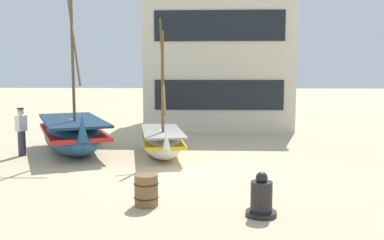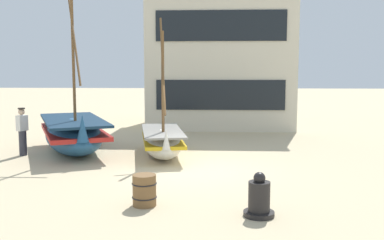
{
  "view_description": "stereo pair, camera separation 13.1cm",
  "coord_description": "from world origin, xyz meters",
  "px_view_note": "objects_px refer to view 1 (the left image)",
  "views": [
    {
      "loc": [
        0.65,
        -12.78,
        2.98
      ],
      "look_at": [
        0.0,
        1.0,
        1.4
      ],
      "focal_mm": 40.57,
      "sensor_mm": 36.0,
      "label": 1
    },
    {
      "loc": [
        0.78,
        -12.77,
        2.98
      ],
      "look_at": [
        0.0,
        1.0,
        1.4
      ],
      "focal_mm": 40.57,
      "sensor_mm": 36.0,
      "label": 2
    }
  ],
  "objects_px": {
    "fishing_boat_centre_large": "(162,141)",
    "harbor_building_main": "(218,62)",
    "fisherman_by_hull": "(21,132)",
    "fishing_boat_near_left": "(73,134)",
    "wooden_barrel": "(146,190)",
    "capstan_winch": "(261,199)"
  },
  "relations": [
    {
      "from": "fisherman_by_hull",
      "to": "harbor_building_main",
      "type": "height_order",
      "value": "harbor_building_main"
    },
    {
      "from": "fishing_boat_centre_large",
      "to": "fisherman_by_hull",
      "type": "height_order",
      "value": "fishing_boat_centre_large"
    },
    {
      "from": "fisherman_by_hull",
      "to": "wooden_barrel",
      "type": "bearing_deg",
      "value": -46.17
    },
    {
      "from": "fishing_boat_centre_large",
      "to": "harbor_building_main",
      "type": "distance_m",
      "value": 9.73
    },
    {
      "from": "fishing_boat_centre_large",
      "to": "fisherman_by_hull",
      "type": "distance_m",
      "value": 4.93
    },
    {
      "from": "fishing_boat_near_left",
      "to": "wooden_barrel",
      "type": "distance_m",
      "value": 7.08
    },
    {
      "from": "fisherman_by_hull",
      "to": "capstan_winch",
      "type": "xyz_separation_m",
      "value": [
        7.68,
        -5.99,
        -0.47
      ]
    },
    {
      "from": "capstan_winch",
      "to": "wooden_barrel",
      "type": "xyz_separation_m",
      "value": [
        -2.46,
        0.55,
        -0.01
      ]
    },
    {
      "from": "fishing_boat_near_left",
      "to": "fisherman_by_hull",
      "type": "distance_m",
      "value": 1.74
    },
    {
      "from": "fisherman_by_hull",
      "to": "harbor_building_main",
      "type": "distance_m",
      "value": 11.82
    },
    {
      "from": "capstan_winch",
      "to": "wooden_barrel",
      "type": "distance_m",
      "value": 2.52
    },
    {
      "from": "fishing_boat_near_left",
      "to": "fishing_boat_centre_large",
      "type": "distance_m",
      "value": 3.36
    },
    {
      "from": "wooden_barrel",
      "to": "harbor_building_main",
      "type": "distance_m",
      "value": 15.05
    },
    {
      "from": "fishing_boat_centre_large",
      "to": "capstan_winch",
      "type": "relative_size",
      "value": 5.2
    },
    {
      "from": "fisherman_by_hull",
      "to": "harbor_building_main",
      "type": "relative_size",
      "value": 0.22
    },
    {
      "from": "fishing_boat_near_left",
      "to": "wooden_barrel",
      "type": "relative_size",
      "value": 9.44
    },
    {
      "from": "fishing_boat_centre_large",
      "to": "fisherman_by_hull",
      "type": "relative_size",
      "value": 2.85
    },
    {
      "from": "fisherman_by_hull",
      "to": "harbor_building_main",
      "type": "bearing_deg",
      "value": 52.77
    },
    {
      "from": "fisherman_by_hull",
      "to": "fishing_boat_centre_large",
      "type": "bearing_deg",
      "value": 1.57
    },
    {
      "from": "wooden_barrel",
      "to": "fishing_boat_centre_large",
      "type": "bearing_deg",
      "value": 93.05
    },
    {
      "from": "fisherman_by_hull",
      "to": "capstan_winch",
      "type": "distance_m",
      "value": 9.75
    },
    {
      "from": "wooden_barrel",
      "to": "harbor_building_main",
      "type": "relative_size",
      "value": 0.09
    }
  ]
}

